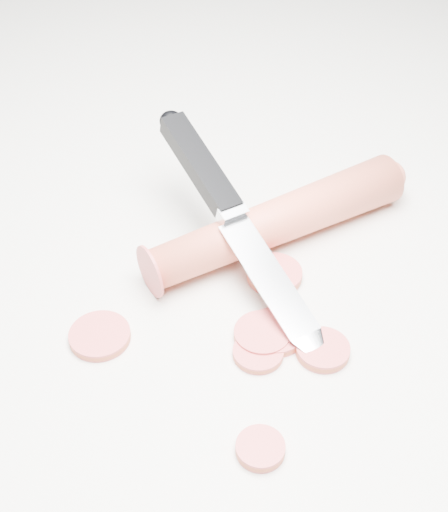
% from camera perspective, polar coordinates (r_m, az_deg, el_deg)
% --- Properties ---
extents(ground, '(2.40, 2.40, 0.00)m').
position_cam_1_polar(ground, '(0.50, 5.23, -2.87)').
color(ground, silver).
rests_on(ground, ground).
extents(carrot, '(0.15, 0.19, 0.03)m').
position_cam_1_polar(carrot, '(0.53, 4.31, 2.79)').
color(carrot, '#D7533B').
rests_on(carrot, ground).
extents(carrot_slice_0, '(0.04, 0.04, 0.01)m').
position_cam_1_polar(carrot_slice_0, '(0.48, -9.91, -6.31)').
color(carrot_slice_0, '#C53F3F').
rests_on(carrot_slice_0, ground).
extents(carrot_slice_1, '(0.04, 0.04, 0.01)m').
position_cam_1_polar(carrot_slice_1, '(0.47, 4.10, -6.09)').
color(carrot_slice_1, '#C53F3F').
rests_on(carrot_slice_1, ground).
extents(carrot_slice_2, '(0.04, 0.04, 0.01)m').
position_cam_1_polar(carrot_slice_2, '(0.51, 4.06, -1.48)').
color(carrot_slice_2, '#C53F3F').
rests_on(carrot_slice_2, ground).
extents(carrot_slice_3, '(0.03, 0.03, 0.01)m').
position_cam_1_polar(carrot_slice_3, '(0.42, 2.93, -15.12)').
color(carrot_slice_3, '#C53F3F').
rests_on(carrot_slice_3, ground).
extents(carrot_slice_4, '(0.03, 0.03, 0.01)m').
position_cam_1_polar(carrot_slice_4, '(0.47, 7.91, -7.44)').
color(carrot_slice_4, '#C53F3F').
rests_on(carrot_slice_4, ground).
extents(carrot_slice_5, '(0.03, 0.03, 0.01)m').
position_cam_1_polar(carrot_slice_5, '(0.46, 2.74, -7.73)').
color(carrot_slice_5, '#C53F3F').
rests_on(carrot_slice_5, ground).
extents(carrot_slice_6, '(0.04, 0.04, 0.01)m').
position_cam_1_polar(carrot_slice_6, '(0.47, 3.08, -6.30)').
color(carrot_slice_6, '#C53F3F').
rests_on(carrot_slice_6, ground).
extents(kitchen_knife, '(0.20, 0.15, 0.08)m').
position_cam_1_polar(kitchen_knife, '(0.49, 1.44, 2.41)').
color(kitchen_knife, '#BBBDC2').
rests_on(kitchen_knife, ground).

